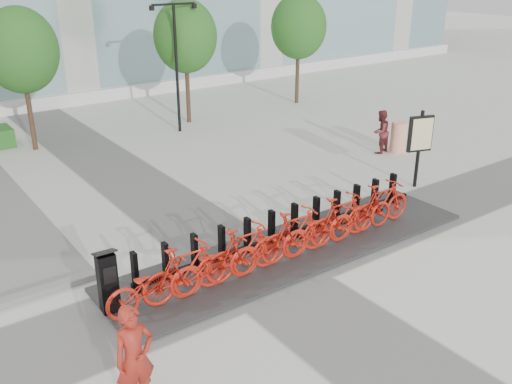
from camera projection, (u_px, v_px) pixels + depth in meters
ground at (259, 271)px, 12.90m from camera, size 120.00×120.00×0.00m
tree_1 at (21, 51)px, 19.72m from camera, size 2.60×2.60×5.10m
tree_2 at (185, 36)px, 23.23m from camera, size 2.60×2.60×5.10m
tree_3 at (299, 27)px, 26.47m from camera, size 2.60×2.60×5.10m
streetlamp at (176, 53)px, 22.11m from camera, size 2.00×0.20×5.00m
dock_pad at (295, 249)px, 13.81m from camera, size 9.60×2.40×0.08m
dock_rail_posts at (285, 224)px, 14.02m from camera, size 8.02×0.50×0.85m
bike_0 at (154, 284)px, 11.22m from camera, size 2.04×0.71×1.07m
bike_1 at (186, 271)px, 11.59m from camera, size 1.98×0.56×1.19m
bike_2 at (216, 263)px, 12.00m from camera, size 2.04×0.71×1.07m
bike_3 at (244, 251)px, 12.36m from camera, size 1.98×0.56×1.19m
bike_4 at (270, 245)px, 12.78m from camera, size 2.04×0.71×1.07m
bike_5 at (295, 234)px, 13.14m from camera, size 1.98×0.56×1.19m
bike_6 at (319, 228)px, 13.55m from camera, size 2.04×0.71×1.07m
bike_7 at (341, 218)px, 13.92m from camera, size 1.98×0.56×1.19m
bike_8 at (362, 213)px, 14.33m from camera, size 2.04×0.71×1.07m
bike_9 at (382, 205)px, 14.70m from camera, size 1.98×0.56×1.19m
kiosk at (108, 281)px, 11.09m from camera, size 0.45×0.38×1.38m
worker_red at (135, 358)px, 8.72m from camera, size 0.67×0.45×1.80m
pedestrian at (381, 132)px, 20.42m from camera, size 0.86×0.72×1.58m
construction_barrel at (399, 137)px, 20.62m from camera, size 0.61×0.61×1.12m
map_sign at (420, 137)px, 17.07m from camera, size 0.78×0.36×2.41m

